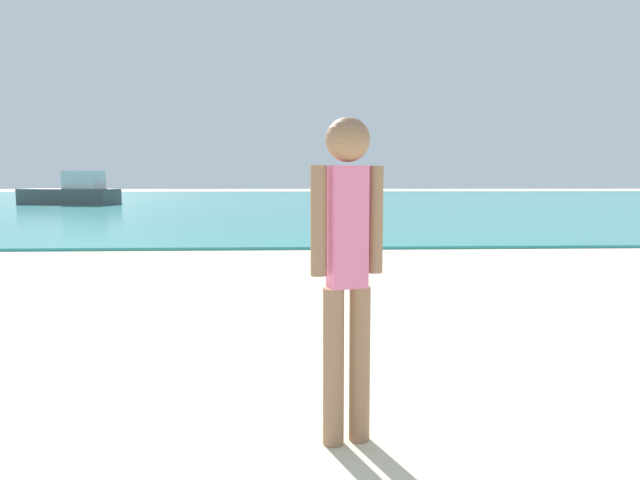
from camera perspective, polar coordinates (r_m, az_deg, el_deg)
The scene contains 3 objects.
water at distance 41.21m, azimuth -2.24°, elevation 4.13°, with size 160.00×60.00×0.06m, color teal.
person_standing at distance 2.89m, azimuth 2.76°, elevation -2.21°, with size 0.38×0.22×1.69m.
boat_far at distance 34.34m, azimuth -23.77°, elevation 4.37°, with size 5.72×3.15×1.85m.
Camera 1 is at (-0.30, 3.60, 1.38)m, focal length 31.64 mm.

